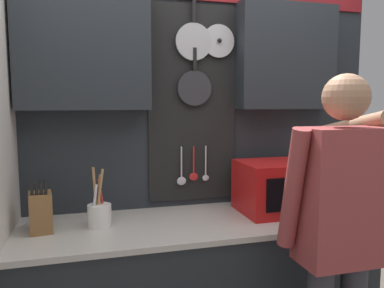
% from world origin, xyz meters
% --- Properties ---
extents(back_wall_unit, '(2.56, 0.20, 2.42)m').
position_xyz_m(back_wall_unit, '(-0.00, 0.30, 1.48)').
color(back_wall_unit, '#23282D').
rests_on(back_wall_unit, ground_plane).
extents(microwave, '(0.53, 0.38, 0.31)m').
position_xyz_m(microwave, '(0.54, 0.03, 1.05)').
color(microwave, red).
rests_on(microwave, base_cabinet_counter).
extents(knife_block, '(0.13, 0.16, 0.28)m').
position_xyz_m(knife_block, '(-0.85, 0.03, 1.00)').
color(knife_block, brown).
rests_on(knife_block, base_cabinet_counter).
extents(utensil_crock, '(0.13, 0.13, 0.33)m').
position_xyz_m(utensil_crock, '(-0.56, 0.03, 0.97)').
color(utensil_crock, white).
rests_on(utensil_crock, base_cabinet_counter).
extents(person, '(0.54, 0.66, 1.69)m').
position_xyz_m(person, '(0.50, -0.56, 1.01)').
color(person, '#383842').
rests_on(person, ground_plane).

